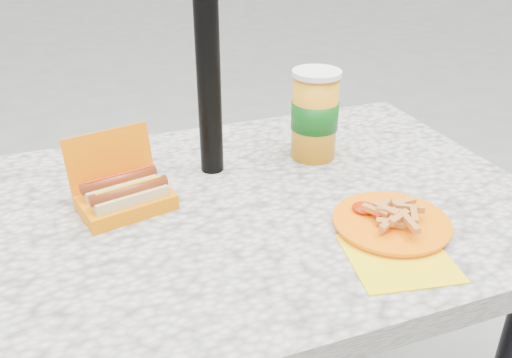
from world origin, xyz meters
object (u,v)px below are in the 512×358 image
object	(u,v)px
umbrella_pole	(206,6)
soda_cup	(315,115)
fries_plate	(391,224)
hotdog_box	(124,194)

from	to	relation	value
umbrella_pole	soda_cup	bearing A→B (deg)	-4.20
fries_plate	soda_cup	xyz separation A→B (m)	(0.00, 0.33, 0.09)
umbrella_pole	soda_cup	size ratio (longest dim) A/B	10.83
soda_cup	umbrella_pole	bearing A→B (deg)	175.80
hotdog_box	soda_cup	world-z (taller)	soda_cup
fries_plate	soda_cup	distance (m)	0.34
umbrella_pole	fries_plate	size ratio (longest dim) A/B	7.54
umbrella_pole	fries_plate	distance (m)	0.54
hotdog_box	soda_cup	size ratio (longest dim) A/B	0.96
umbrella_pole	hotdog_box	size ratio (longest dim) A/B	11.25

